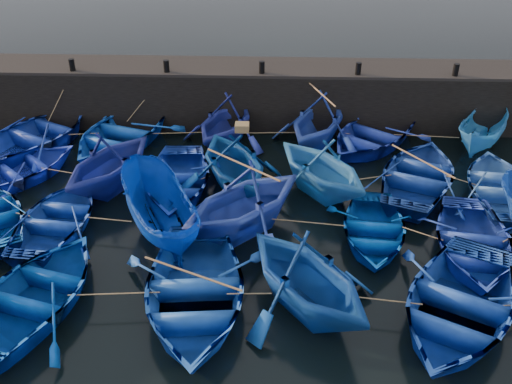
{
  "coord_description": "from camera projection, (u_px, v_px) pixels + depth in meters",
  "views": [
    {
      "loc": [
        0.63,
        -13.31,
        10.85
      ],
      "look_at": [
        0.0,
        3.2,
        0.7
      ],
      "focal_mm": 40.0,
      "sensor_mm": 36.0,
      "label": 1
    }
  ],
  "objects": [
    {
      "name": "boat_22",
      "position": [
        193.0,
        292.0,
        15.23
      ],
      "size": [
        4.66,
        6.14,
        1.2
      ],
      "primitive_type": "imported",
      "rotation": [
        0.0,
        0.0,
        0.1
      ],
      "color": "#1549B1",
      "rests_on": "ground"
    },
    {
      "name": "wooden_crate",
      "position": [
        242.0,
        127.0,
        19.54
      ],
      "size": [
        0.48,
        0.43,
        0.26
      ],
      "primitive_type": "cube",
      "color": "olive",
      "rests_on": "boat_9"
    },
    {
      "name": "boat_16",
      "position": [
        243.0,
        200.0,
        17.93
      ],
      "size": [
        6.25,
        6.23,
        2.49
      ],
      "primitive_type": "imported",
      "rotation": [
        0.0,
        0.0,
        -0.81
      ],
      "color": "#2944B5",
      "rests_on": "ground"
    },
    {
      "name": "boat_1",
      "position": [
        120.0,
        132.0,
        23.61
      ],
      "size": [
        5.82,
        6.8,
        1.19
      ],
      "primitive_type": "imported",
      "rotation": [
        0.0,
        0.0,
        -0.35
      ],
      "color": "#0D44B7",
      "rests_on": "ground"
    },
    {
      "name": "bollard_1",
      "position": [
        166.0,
        66.0,
        23.83
      ],
      "size": [
        0.24,
        0.24,
        0.5
      ],
      "primitive_type": "cylinder",
      "color": "black",
      "rests_on": "quay_top"
    },
    {
      "name": "boat_24",
      "position": [
        458.0,
        304.0,
        14.84
      ],
      "size": [
        6.24,
        6.92,
        1.18
      ],
      "primitive_type": "imported",
      "rotation": [
        0.0,
        0.0,
        -0.49
      ],
      "color": "navy",
      "rests_on": "ground"
    },
    {
      "name": "boat_3",
      "position": [
        318.0,
        120.0,
        23.37
      ],
      "size": [
        5.2,
        5.51,
        2.3
      ],
      "primitive_type": "imported",
      "rotation": [
        0.0,
        0.0,
        -0.41
      ],
      "color": "#2846B7",
      "rests_on": "ground"
    },
    {
      "name": "bollard_0",
      "position": [
        72.0,
        65.0,
        23.96
      ],
      "size": [
        0.24,
        0.24,
        0.5
      ],
      "primitive_type": "cylinder",
      "color": "black",
      "rests_on": "quay_top"
    },
    {
      "name": "quay_top",
      "position": [
        262.0,
        67.0,
        24.63
      ],
      "size": [
        26.0,
        2.5,
        0.12
      ],
      "primitive_type": "cube",
      "color": "black",
      "rests_on": "quay_wall"
    },
    {
      "name": "boat_15",
      "position": [
        159.0,
        212.0,
        17.9
      ],
      "size": [
        3.88,
        5.22,
        1.9
      ],
      "primitive_type": "imported",
      "rotation": [
        0.0,
        0.0,
        3.61
      ],
      "color": "#002E94",
      "rests_on": "ground"
    },
    {
      "name": "boat_11",
      "position": [
        420.0,
        175.0,
        20.68
      ],
      "size": [
        5.56,
        6.38,
        1.11
      ],
      "primitive_type": "imported",
      "rotation": [
        0.0,
        0.0,
        2.75
      ],
      "color": "navy",
      "rests_on": "ground"
    },
    {
      "name": "boat_10",
      "position": [
        322.0,
        166.0,
        20.02
      ],
      "size": [
        5.69,
        5.81,
        2.32
      ],
      "primitive_type": "imported",
      "rotation": [
        0.0,
        0.0,
        3.79
      ],
      "color": "blue",
      "rests_on": "ground"
    },
    {
      "name": "bollard_4",
      "position": [
        456.0,
        70.0,
        23.44
      ],
      "size": [
        0.24,
        0.24,
        0.5
      ],
      "primitive_type": "cylinder",
      "color": "black",
      "rests_on": "quay_top"
    },
    {
      "name": "boat_18",
      "position": [
        473.0,
        242.0,
        17.28
      ],
      "size": [
        4.12,
        5.29,
        1.0
      ],
      "primitive_type": "imported",
      "rotation": [
        0.0,
        0.0,
        -0.15
      ],
      "color": "#193497",
      "rests_on": "ground"
    },
    {
      "name": "boat_9",
      "position": [
        234.0,
        161.0,
        20.24
      ],
      "size": [
        5.37,
        5.7,
        2.38
      ],
      "primitive_type": "imported",
      "rotation": [
        0.0,
        0.0,
        3.55
      ],
      "color": "navy",
      "rests_on": "ground"
    },
    {
      "name": "boat_23",
      "position": [
        307.0,
        275.0,
        14.88
      ],
      "size": [
        5.92,
        6.03,
        2.41
      ],
      "primitive_type": "imported",
      "rotation": [
        0.0,
        0.0,
        0.66
      ],
      "color": "navy",
      "rests_on": "ground"
    },
    {
      "name": "boat_6",
      "position": [
        18.0,
        169.0,
        21.19
      ],
      "size": [
        5.63,
        5.73,
        0.97
      ],
      "primitive_type": "imported",
      "rotation": [
        0.0,
        0.0,
        2.41
      ],
      "color": "#1A31C0",
      "rests_on": "ground"
    },
    {
      "name": "boat_12",
      "position": [
        501.0,
        186.0,
        20.08
      ],
      "size": [
        4.08,
        5.31,
        1.02
      ],
      "primitive_type": "imported",
      "rotation": [
        0.0,
        0.0,
        3.02
      ],
      "color": "blue",
      "rests_on": "ground"
    },
    {
      "name": "boat_7",
      "position": [
        110.0,
        161.0,
        20.29
      ],
      "size": [
        5.35,
        5.64,
        2.34
      ],
      "primitive_type": "imported",
      "rotation": [
        0.0,
        0.0,
        2.7
      ],
      "color": "navy",
      "rests_on": "ground"
    },
    {
      "name": "bollard_2",
      "position": [
        262.0,
        67.0,
        23.7
      ],
      "size": [
        0.24,
        0.24,
        0.5
      ],
      "primitive_type": "cylinder",
      "color": "black",
      "rests_on": "quay_top"
    },
    {
      "name": "quay_wall",
      "position": [
        262.0,
        96.0,
        25.32
      ],
      "size": [
        26.0,
        2.5,
        2.5
      ],
      "primitive_type": "cube",
      "color": "black",
      "rests_on": "ground"
    },
    {
      "name": "ground",
      "position": [
        252.0,
        268.0,
        17.03
      ],
      "size": [
        120.0,
        120.0,
        0.0
      ],
      "primitive_type": "plane",
      "color": "black",
      "rests_on": "ground"
    },
    {
      "name": "mooring_ropes",
      "position": [
        263.0,
        162.0,
        20.87
      ],
      "size": [
        18.3,
        11.55,
        2.1
      ],
      "color": "tan",
      "rests_on": "ground"
    },
    {
      "name": "boat_8",
      "position": [
        176.0,
        180.0,
        20.46
      ],
      "size": [
        3.79,
        5.13,
        1.03
      ],
      "primitive_type": "imported",
      "rotation": [
        0.0,
        0.0,
        0.05
      ],
      "color": "#113197",
      "rests_on": "ground"
    },
    {
      "name": "bollard_3",
      "position": [
        358.0,
        69.0,
        23.57
      ],
      "size": [
        0.24,
        0.24,
        0.5
      ],
      "primitive_type": "cylinder",
      "color": "black",
      "rests_on": "quay_top"
    },
    {
      "name": "boat_0",
      "position": [
        37.0,
        134.0,
        23.52
      ],
      "size": [
        6.25,
        6.9,
        1.17
      ],
      "primitive_type": "imported",
      "rotation": [
        0.0,
        0.0,
        2.64
      ],
      "color": "navy",
      "rests_on": "ground"
    },
    {
      "name": "boat_2",
      "position": [
        225.0,
        121.0,
        23.41
      ],
      "size": [
        4.81,
        5.15,
        2.19
      ],
      "primitive_type": "imported",
      "rotation": [
        0.0,
        0.0,
        -0.35
      ],
      "color": "navy",
      "rests_on": "ground"
    },
    {
      "name": "loose_oars",
      "position": [
        304.0,
        163.0,
        18.83
      ],
      "size": [
        9.64,
        12.13,
        1.45
      ],
      "color": "#99724C",
      "rests_on": "ground"
    },
    {
      "name": "boat_17",
      "position": [
        373.0,
        229.0,
        17.97
      ],
      "size": [
        3.48,
        4.54,
        0.88
      ],
      "primitive_type": "imported",
      "rotation": [
        0.0,
        0.0,
        -0.11
      ],
      "color": "#003C93",
      "rests_on": "ground"
    },
    {
      "name": "boat_14",
      "position": [
        58.0,
        218.0,
        18.42
      ],
      "size": [
        3.74,
        4.91,
        0.95
      ],
      "primitive_type": "imported",
      "rotation": [
        0.0,
        0.0,
        3.04
      ],
      "color": "navy",
      "rests_on": "ground"
    },
    {
      "name": "boat_4",
      "position": [
        372.0,
        134.0,
        23.57
      ],
      "size": [
        6.25,
        6.5,
        1.1
      ],
      "primitive_type": "imported",
      "rotation": [
        0.0,
        0.0,
        -0.67
      ],
      "color": "#1B2F98",
      "rests_on": "ground"
    },
    {
      "name": "boat_5",
      "position": [
        483.0,
        133.0,
        23.14
      ],
      "size": [
        3.46,
        4.33,
        1.59
      ],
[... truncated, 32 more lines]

